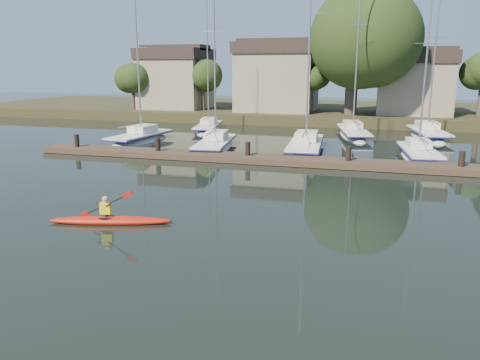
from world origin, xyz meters
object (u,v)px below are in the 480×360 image
(sailboat_0, at_px, (140,144))
(sailboat_6, at_px, (353,138))
(dock, at_px, (296,161))
(sailboat_5, at_px, (208,132))
(sailboat_7, at_px, (427,140))
(sailboat_2, at_px, (305,154))
(sailboat_3, at_px, (418,161))
(sailboat_1, at_px, (215,151))
(kayak, at_px, (110,219))

(sailboat_0, height_order, sailboat_6, sailboat_6)
(dock, bearing_deg, sailboat_5, 127.85)
(sailboat_6, relative_size, sailboat_7, 1.12)
(dock, distance_m, sailboat_2, 4.74)
(sailboat_3, height_order, sailboat_7, sailboat_7)
(sailboat_2, height_order, sailboat_3, sailboat_2)
(sailboat_1, xyz_separation_m, sailboat_7, (15.05, 9.93, -0.02))
(dock, distance_m, sailboat_5, 16.76)
(sailboat_0, bearing_deg, sailboat_3, 3.04)
(sailboat_0, bearing_deg, sailboat_1, -6.21)
(sailboat_0, xyz_separation_m, sailboat_5, (2.76, 7.97, 0.03))
(kayak, xyz_separation_m, sailboat_7, (13.52, 26.45, -0.38))
(kayak, relative_size, sailboat_0, 0.37)
(sailboat_0, distance_m, sailboat_6, 17.58)
(sailboat_1, xyz_separation_m, sailboat_5, (-3.88, 9.45, 0.02))
(sailboat_7, bearing_deg, sailboat_1, -154.68)
(sailboat_1, distance_m, sailboat_5, 10.21)
(sailboat_1, distance_m, sailboat_6, 13.03)
(kayak, bearing_deg, sailboat_6, 58.78)
(sailboat_3, height_order, sailboat_6, sailboat_6)
(dock, relative_size, sailboat_0, 2.76)
(kayak, relative_size, sailboat_3, 0.37)
(dock, relative_size, sailboat_1, 2.46)
(sailboat_3, bearing_deg, sailboat_5, 146.76)
(sailboat_0, relative_size, sailboat_5, 0.92)
(dock, distance_m, sailboat_1, 7.44)
(sailboat_2, bearing_deg, sailboat_5, 136.29)
(sailboat_5, bearing_deg, sailboat_0, -119.56)
(sailboat_1, relative_size, sailboat_2, 0.89)
(sailboat_1, bearing_deg, sailboat_5, 104.56)
(kayak, height_order, sailboat_7, sailboat_7)
(dock, bearing_deg, sailboat_2, 91.49)
(sailboat_3, bearing_deg, sailboat_0, 171.07)
(sailboat_0, bearing_deg, sailboat_6, 32.87)
(kayak, relative_size, sailboat_7, 0.33)
(sailboat_3, relative_size, sailboat_5, 0.91)
(kayak, xyz_separation_m, sailboat_6, (7.56, 25.85, -0.36))
(dock, height_order, sailboat_3, sailboat_3)
(dock, height_order, sailboat_2, sailboat_2)
(sailboat_3, relative_size, sailboat_6, 0.79)
(sailboat_6, xyz_separation_m, sailboat_7, (5.96, 0.60, -0.03))
(sailboat_3, distance_m, sailboat_6, 10.08)
(kayak, bearing_deg, sailboat_0, 99.50)
(sailboat_5, height_order, sailboat_7, sailboat_7)
(dock, height_order, sailboat_1, sailboat_1)
(dock, bearing_deg, sailboat_0, 158.02)
(sailboat_1, bearing_deg, sailboat_7, 25.61)
(sailboat_2, relative_size, sailboat_7, 1.13)
(sailboat_0, distance_m, sailboat_5, 8.43)
(sailboat_0, xyz_separation_m, sailboat_7, (21.69, 8.45, -0.00))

